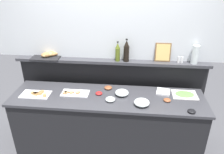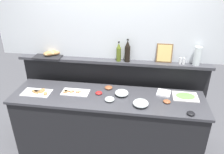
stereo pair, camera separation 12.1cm
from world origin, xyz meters
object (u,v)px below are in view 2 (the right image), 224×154
object	(u,v)px
glass_bowl_large	(110,99)
glass_bowl_medium	(141,103)
wine_bottle_dark	(127,52)
glass_bowl_small	(122,93)
sandwich_platter_front	(38,92)
napkin_stack	(164,93)
condiment_bowl_dark	(191,113)
salt_shaker	(180,61)
framed_picture	(164,53)
bread_basket	(51,54)
condiment_bowl_teal	(167,101)
condiment_bowl_cream	(109,88)
olive_oil_bottle	(119,52)
cold_cuts_platter	(185,96)
pepper_shaker	(184,61)
water_carafe	(197,56)
sandwich_platter_rear	(74,92)
condiment_bowl_red	(99,93)

from	to	relation	value
glass_bowl_large	glass_bowl_medium	xyz separation A→B (m)	(0.39, -0.05, 0.01)
glass_bowl_large	wine_bottle_dark	xyz separation A→B (m)	(0.16, 0.51, 0.46)
glass_bowl_small	wine_bottle_dark	bearing A→B (deg)	85.15
sandwich_platter_front	napkin_stack	size ratio (longest dim) A/B	2.22
condiment_bowl_dark	salt_shaker	world-z (taller)	salt_shaker
framed_picture	bread_basket	bearing A→B (deg)	-179.23
wine_bottle_dark	glass_bowl_large	bearing A→B (deg)	-107.81
condiment_bowl_teal	sandwich_platter_front	bearing A→B (deg)	-179.41
condiment_bowl_cream	framed_picture	size ratio (longest dim) A/B	0.42
condiment_bowl_teal	olive_oil_bottle	xyz separation A→B (m)	(-0.66, 0.45, 0.44)
cold_cuts_platter	pepper_shaker	world-z (taller)	pepper_shaker
condiment_bowl_teal	water_carafe	distance (m)	0.74
glass_bowl_medium	framed_picture	size ratio (longest dim) A/B	0.73
salt_shaker	cold_cuts_platter	bearing A→B (deg)	-75.02
water_carafe	condiment_bowl_dark	bearing A→B (deg)	-100.24
sandwich_platter_rear	water_carafe	size ratio (longest dim) A/B	1.44
sandwich_platter_rear	framed_picture	distance (m)	1.31
napkin_stack	bread_basket	size ratio (longest dim) A/B	0.43
condiment_bowl_cream	sandwich_platter_rear	bearing A→B (deg)	-158.16
condiment_bowl_red	framed_picture	distance (m)	1.03
glass_bowl_medium	bread_basket	distance (m)	1.50
water_carafe	condiment_bowl_cream	bearing A→B (deg)	-168.92
condiment_bowl_teal	pepper_shaker	bearing A→B (deg)	65.29
sandwich_platter_rear	pepper_shaker	world-z (taller)	pepper_shaker
glass_bowl_medium	salt_shaker	bearing A→B (deg)	50.05
glass_bowl_small	pepper_shaker	bearing A→B (deg)	25.30
glass_bowl_large	glass_bowl_medium	world-z (taller)	glass_bowl_medium
napkin_stack	wine_bottle_dark	distance (m)	0.73
condiment_bowl_dark	condiment_bowl_red	bearing A→B (deg)	165.41
condiment_bowl_teal	framed_picture	world-z (taller)	framed_picture
condiment_bowl_cream	bread_basket	xyz separation A→B (m)	(-0.89, 0.24, 0.35)
pepper_shaker	cold_cuts_platter	bearing A→B (deg)	-83.48
salt_shaker	olive_oil_bottle	bearing A→B (deg)	-179.10
sandwich_platter_rear	condiment_bowl_red	size ratio (longest dim) A/B	4.03
sandwich_platter_rear	framed_picture	world-z (taller)	framed_picture
bread_basket	cold_cuts_platter	bearing A→B (deg)	-9.09
sandwich_platter_front	wine_bottle_dark	world-z (taller)	wine_bottle_dark
sandwich_platter_rear	pepper_shaker	xyz separation A→B (m)	(1.41, 0.40, 0.37)
condiment_bowl_cream	condiment_bowl_teal	bearing A→B (deg)	-17.16
condiment_bowl_red	wine_bottle_dark	world-z (taller)	wine_bottle_dark
salt_shaker	sandwich_platter_rear	bearing A→B (deg)	-163.83
sandwich_platter_front	napkin_stack	world-z (taller)	sandwich_platter_front
framed_picture	sandwich_platter_front	bearing A→B (deg)	-162.49
framed_picture	glass_bowl_large	bearing A→B (deg)	-139.35
cold_cuts_platter	framed_picture	xyz separation A→B (m)	(-0.29, 0.33, 0.45)
water_carafe	wine_bottle_dark	bearing A→B (deg)	-179.10
wine_bottle_dark	water_carafe	bearing A→B (deg)	0.90
salt_shaker	framed_picture	xyz separation A→B (m)	(-0.21, 0.04, 0.08)
glass_bowl_small	salt_shaker	xyz separation A→B (m)	(0.74, 0.37, 0.35)
wine_bottle_dark	framed_picture	bearing A→B (deg)	6.10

